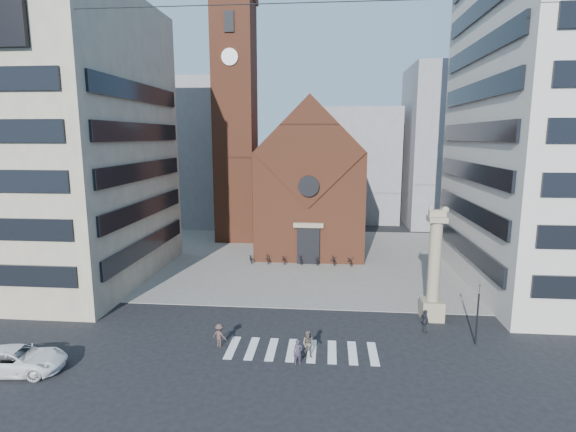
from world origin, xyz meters
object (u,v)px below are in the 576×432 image
at_px(pedestrian_1, 309,344).
at_px(pedestrian_2, 425,321).
at_px(scooter_0, 251,258).
at_px(lion_column, 434,275).
at_px(pedestrian_0, 298,352).
at_px(traffic_light, 478,311).
at_px(white_car, 17,360).

bearing_deg(pedestrian_1, pedestrian_2, 39.52).
distance_m(pedestrian_1, scooter_0, 21.86).
bearing_deg(lion_column, pedestrian_0, -141.01).
height_order(traffic_light, white_car, traffic_light).
relative_size(white_car, pedestrian_2, 3.27).
distance_m(lion_column, pedestrian_1, 11.59).
relative_size(pedestrian_2, scooter_0, 0.92).
bearing_deg(traffic_light, white_car, -167.47).
xyz_separation_m(lion_column, scooter_0, (-16.21, 13.77, -2.93)).
xyz_separation_m(lion_column, traffic_light, (1.99, -4.00, -1.17)).
distance_m(white_car, pedestrian_0, 16.49).
height_order(lion_column, pedestrian_1, lion_column).
bearing_deg(pedestrian_0, white_car, -175.35).
bearing_deg(lion_column, white_car, -158.50).
bearing_deg(pedestrian_1, lion_column, 48.07).
relative_size(traffic_light, pedestrian_0, 2.77).
xyz_separation_m(white_car, pedestrian_2, (24.88, 7.73, 0.08)).
bearing_deg(pedestrian_1, white_car, -158.13).
bearing_deg(lion_column, scooter_0, 139.65).
bearing_deg(pedestrian_1, scooter_0, 120.02).
bearing_deg(pedestrian_2, pedestrian_0, 103.59).
bearing_deg(pedestrian_2, lion_column, -40.28).
relative_size(lion_column, traffic_light, 2.02).
xyz_separation_m(pedestrian_0, pedestrian_2, (8.57, 5.28, 0.06)).
relative_size(pedestrian_1, pedestrian_2, 1.06).
bearing_deg(pedestrian_1, pedestrian_0, -113.20).
relative_size(traffic_light, pedestrian_2, 2.58).
height_order(white_car, pedestrian_0, pedestrian_0).
bearing_deg(white_car, scooter_0, -28.61).
distance_m(white_car, pedestrian_2, 26.05).
relative_size(lion_column, white_car, 1.59).
relative_size(pedestrian_0, pedestrian_1, 0.88).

